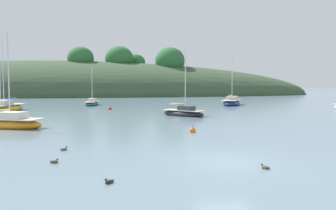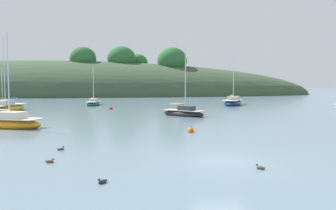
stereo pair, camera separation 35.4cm
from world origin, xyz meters
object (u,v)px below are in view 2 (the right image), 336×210
Objects in this scene: duck_lone_right at (102,182)px; duck_trailing at (50,162)px; sailboat_black_sloop at (7,108)px; mooring_buoy_channel at (111,109)px; sailboat_red_portside at (93,103)px; sailboat_cream_ketch at (2,105)px; mooring_buoy_outer at (191,130)px; sailboat_blue_center at (233,102)px; sailboat_yellow_far at (184,113)px; mooring_buoy_inner at (169,111)px; duck_lone_left at (260,168)px; sailboat_navy_dinghy at (7,123)px; duck_lead at (61,149)px.

duck_trailing is (-2.49, 3.32, 0.00)m from duck_lone_right.
sailboat_black_sloop reaches higher than mooring_buoy_channel.
sailboat_red_portside reaches higher than duck_lone_right.
sailboat_cream_ketch reaches higher than mooring_buoy_outer.
sailboat_cream_ketch is at bearing -178.17° from sailboat_blue_center.
mooring_buoy_channel is (-6.60, 21.21, 0.00)m from mooring_buoy_outer.
sailboat_yellow_far is at bearing -32.76° from sailboat_cream_ketch.
mooring_buoy_inner is 25.92m from duck_trailing.
mooring_buoy_channel reaches higher than duck_lone_left.
duck_lone_right is (1.30, -32.80, -0.07)m from mooring_buoy_channel.
sailboat_red_portside is at bearing 121.30° from sailboat_yellow_far.
mooring_buoy_channel is (3.12, -8.82, -0.19)m from sailboat_red_portside.
sailboat_yellow_far is at bearing 83.05° from mooring_buoy_outer.
sailboat_navy_dinghy is 16.96m from sailboat_yellow_far.
sailboat_cream_ketch is at bearing 112.06° from duck_trailing.
sailboat_blue_center is at bearing 19.79° from mooring_buoy_channel.
duck_lone_right and duck_trailing have the same top height.
sailboat_cream_ketch is at bearing 113.67° from duck_lead.
duck_lone_right is (-17.18, -39.45, -0.36)m from sailboat_blue_center.
mooring_buoy_outer is at bearing -72.72° from mooring_buoy_channel.
mooring_buoy_inner reaches higher than duck_trailing.
duck_lead is (5.90, -9.62, -0.32)m from sailboat_navy_dinghy.
mooring_buoy_channel reaches higher than duck_trailing.
sailboat_blue_center is at bearing 66.89° from mooring_buoy_outer.
sailboat_black_sloop is 36.24m from duck_lone_left.
sailboat_navy_dinghy is 1.29× the size of sailboat_cream_ketch.
sailboat_blue_center is (25.65, 23.69, 0.05)m from sailboat_navy_dinghy.
sailboat_cream_ketch is 0.80× the size of sailboat_yellow_far.
sailboat_cream_ketch is at bearing -165.17° from sailboat_red_portside.
mooring_buoy_inner is at bearing 69.23° from duck_lead.
mooring_buoy_inner is (22.39, -10.45, -0.20)m from sailboat_cream_ketch.
sailboat_red_portside is 41.86m from duck_lone_right.
duck_lone_right is (4.42, -41.62, -0.26)m from sailboat_red_portside.
mooring_buoy_outer is (13.76, -4.17, -0.25)m from sailboat_navy_dinghy.
sailboat_navy_dinghy reaches higher than sailboat_yellow_far.
sailboat_cream_ketch is at bearing 112.91° from sailboat_black_sloop.
duck_lone_left and duck_lone_right have the same top height.
sailboat_yellow_far is 19.58× the size of duck_lone_right.
duck_lead is at bearing -145.28° from mooring_buoy_outer.
sailboat_red_portside reaches higher than mooring_buoy_channel.
sailboat_black_sloop is at bearing 133.84° from mooring_buoy_outer.
duck_lone_left is 0.87× the size of duck_trailing.
sailboat_navy_dinghy is 14.38m from mooring_buoy_outer.
mooring_buoy_channel is 32.49m from duck_lone_left.
sailboat_yellow_far is 12.44m from mooring_buoy_channel.
sailboat_black_sloop is 1.02× the size of sailboat_blue_center.
sailboat_black_sloop is 17.00× the size of mooring_buoy_outer.
sailboat_navy_dinghy is at bearing -153.61° from sailboat_yellow_far.
sailboat_navy_dinghy is at bearing -112.81° from mooring_buoy_channel.
mooring_buoy_outer is at bearing 65.46° from duck_lone_right.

